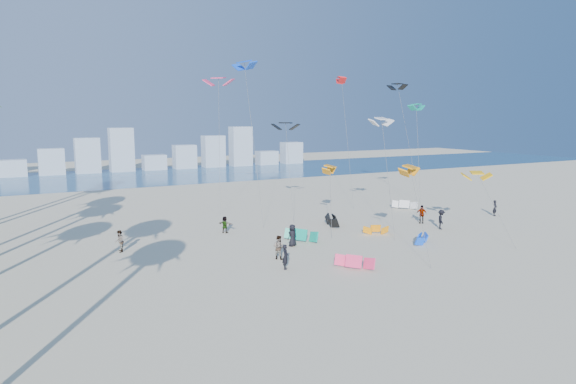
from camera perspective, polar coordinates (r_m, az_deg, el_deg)
name	(u,v)px	position (r m, az deg, el deg)	size (l,w,h in m)	color
ground	(381,322)	(27.54, 10.34, -14.15)	(220.00, 220.00, 0.00)	beige
ocean	(125,177)	(93.85, -17.83, 1.60)	(220.00, 220.00, 0.00)	navy
kitesurfer_near	(285,257)	(35.59, -0.29, -7.27)	(0.64, 0.42, 1.76)	black
kitesurfer_mid	(278,247)	(38.07, -1.07, -6.20)	(0.87, 0.68, 1.79)	gray
kitesurfers_far	(337,224)	(46.42, 5.45, -3.59)	(38.83, 9.43, 1.85)	black
grounded_kites	(358,229)	(46.46, 7.81, -4.13)	(21.25, 19.62, 1.02)	#FD386F
flying_kites	(329,105)	(53.75, 4.64, 9.68)	(25.05, 31.45, 16.30)	orange
distant_skyline	(108,156)	(103.21, -19.53, 3.83)	(85.00, 3.00, 8.40)	#9EADBF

